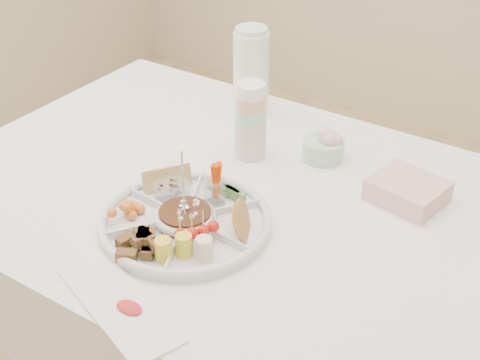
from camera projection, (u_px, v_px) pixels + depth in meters
The scene contains 14 objects.
dining_table at pixel (242, 310), 1.81m from camera, with size 1.52×1.02×0.76m, color white.
party_tray at pixel (185, 219), 1.48m from camera, with size 0.38×0.38×0.04m, color silver.
bean_dip at pixel (185, 217), 1.48m from camera, with size 0.12×0.12×0.04m, color #45190C.
tortillas at pixel (243, 217), 1.46m from camera, with size 0.10×0.10×0.06m, color #C48747, non-canonical shape.
carrot_cucumber at pixel (223, 179), 1.55m from camera, with size 0.10×0.10×0.09m, color #CE3A00, non-canonical shape.
pita_raisins at pixel (169, 182), 1.58m from camera, with size 0.12×0.12×0.06m, color tan, non-canonical shape.
cherries at pixel (128, 209), 1.49m from camera, with size 0.10×0.10×0.04m, color orange, non-canonical shape.
granola_chunks at pixel (142, 243), 1.39m from camera, with size 0.11×0.11×0.05m, color #50361F, non-canonical shape.
banana_tomato at pixel (203, 240), 1.36m from camera, with size 0.11×0.11×0.09m, color #FFEA74, non-canonical shape.
cup_stack at pixel (251, 117), 1.70m from camera, with size 0.08×0.08×0.23m, color #A3C09A.
thermos at pixel (251, 70), 1.90m from camera, with size 0.10×0.10×0.26m, color white.
flower_bowl at pixel (324, 145), 1.73m from camera, with size 0.11×0.11×0.08m, color #95D2B7.
napkin_stack at pixel (407, 191), 1.57m from camera, with size 0.16×0.14×0.05m, color beige.
placemat at pixel (118, 304), 1.29m from camera, with size 0.33×0.11×0.01m, color white.
Camera 1 is at (0.73, -1.11, 1.66)m, focal length 50.00 mm.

